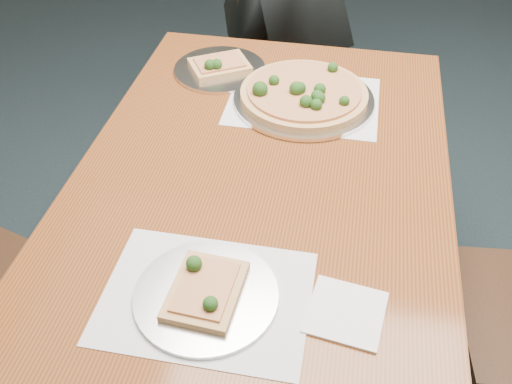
% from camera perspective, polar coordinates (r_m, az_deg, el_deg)
% --- Properties ---
extents(ground, '(8.00, 8.00, 0.00)m').
position_cam_1_polar(ground, '(2.00, 7.41, -13.62)').
color(ground, black).
rests_on(ground, ground).
extents(dining_table, '(0.90, 1.50, 0.75)m').
position_cam_1_polar(dining_table, '(1.39, 0.00, -2.83)').
color(dining_table, '#5C2B12').
rests_on(dining_table, ground).
extents(chair_far, '(0.50, 0.50, 0.91)m').
position_cam_1_polar(chair_far, '(2.40, 3.38, 13.80)').
color(chair_far, black).
rests_on(chair_far, ground).
extents(placemat_main, '(0.42, 0.32, 0.00)m').
position_cam_1_polar(placemat_main, '(1.64, 4.77, 9.06)').
color(placemat_main, white).
rests_on(placemat_main, dining_table).
extents(placemat_near, '(0.40, 0.30, 0.00)m').
position_cam_1_polar(placemat_near, '(1.12, -5.00, -10.41)').
color(placemat_near, white).
rests_on(placemat_near, dining_table).
extents(pizza_pan, '(0.40, 0.40, 0.07)m').
position_cam_1_polar(pizza_pan, '(1.63, 4.79, 9.66)').
color(pizza_pan, silver).
rests_on(pizza_pan, dining_table).
extents(slice_plate_near, '(0.28, 0.28, 0.06)m').
position_cam_1_polar(slice_plate_near, '(1.11, -5.06, -9.99)').
color(slice_plate_near, silver).
rests_on(slice_plate_near, dining_table).
extents(slice_plate_far, '(0.28, 0.28, 0.06)m').
position_cam_1_polar(slice_plate_far, '(1.78, -3.67, 12.33)').
color(slice_plate_far, silver).
rests_on(slice_plate_far, dining_table).
extents(napkin, '(0.16, 0.16, 0.01)m').
position_cam_1_polar(napkin, '(1.11, 8.97, -11.80)').
color(napkin, white).
rests_on(napkin, dining_table).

